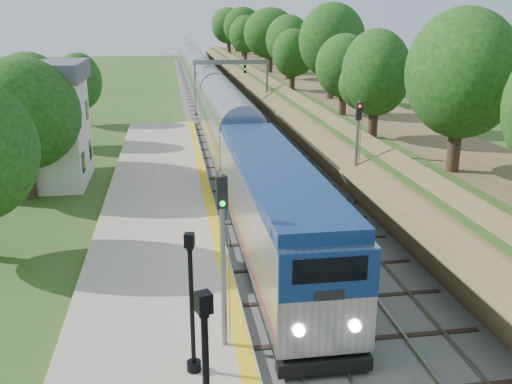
{
  "coord_description": "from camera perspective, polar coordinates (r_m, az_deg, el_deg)",
  "views": [
    {
      "loc": [
        -4.35,
        -8.45,
        10.74
      ],
      "look_at": [
        -0.5,
        16.97,
        2.8
      ],
      "focal_mm": 40.0,
      "sensor_mm": 36.0,
      "label": 1
    }
  ],
  "objects": [
    {
      "name": "trackbed",
      "position": [
        69.57,
        -3.3,
        8.31
      ],
      "size": [
        9.5,
        170.0,
        0.28
      ],
      "color": "#4C4944",
      "rests_on": "ground"
    },
    {
      "name": "platform",
      "position": [
        26.64,
        -9.79,
        -6.43
      ],
      "size": [
        6.4,
        68.0,
        0.38
      ],
      "primitive_type": "cube",
      "color": "#A59785",
      "rests_on": "ground"
    },
    {
      "name": "yellow_stripe",
      "position": [
        26.63,
        -3.64,
        -5.76
      ],
      "size": [
        0.55,
        68.0,
        0.01
      ],
      "primitive_type": "cube",
      "color": "gold",
      "rests_on": "platform"
    },
    {
      "name": "embankment",
      "position": [
        70.56,
        3.54,
        9.98
      ],
      "size": [
        10.64,
        170.0,
        11.7
      ],
      "color": "brown",
      "rests_on": "ground"
    },
    {
      "name": "station_building",
      "position": [
        40.2,
        -22.51,
        6.34
      ],
      "size": [
        8.6,
        6.6,
        8.0
      ],
      "color": "beige",
      "rests_on": "ground"
    },
    {
      "name": "signal_gantry",
      "position": [
        64.08,
        -2.51,
        11.85
      ],
      "size": [
        8.4,
        0.38,
        6.2
      ],
      "color": "slate",
      "rests_on": "ground"
    },
    {
      "name": "trees_behind_platform",
      "position": [
        30.54,
        -21.37,
        4.24
      ],
      "size": [
        7.82,
        53.32,
        7.21
      ],
      "color": "#332316",
      "rests_on": "ground"
    },
    {
      "name": "train",
      "position": [
        85.66,
        -5.77,
        11.42
      ],
      "size": [
        3.06,
        143.46,
        4.5
      ],
      "color": "black",
      "rests_on": "trackbed"
    },
    {
      "name": "lamppost_far",
      "position": [
        17.32,
        -6.42,
        -11.81
      ],
      "size": [
        0.44,
        0.44,
        4.49
      ],
      "color": "black",
      "rests_on": "platform"
    },
    {
      "name": "signal_platform",
      "position": [
        17.87,
        -3.33,
        -5.08
      ],
      "size": [
        0.34,
        0.27,
        5.87
      ],
      "color": "slate",
      "rests_on": "platform"
    },
    {
      "name": "signal_farside",
      "position": [
        33.32,
        10.09,
        4.92
      ],
      "size": [
        0.33,
        0.26,
        6.07
      ],
      "color": "slate",
      "rests_on": "ground"
    }
  ]
}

